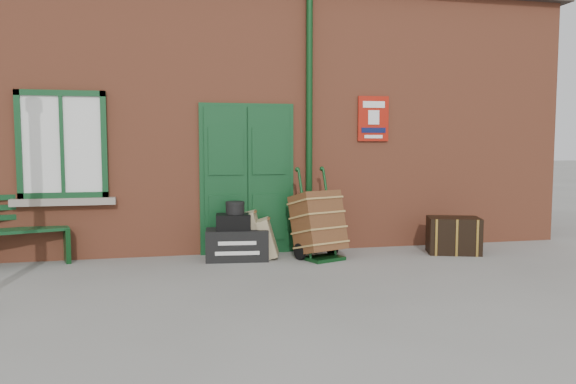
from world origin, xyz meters
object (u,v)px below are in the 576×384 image
object	(u,v)px
porter_trolley	(318,224)
houdini_trunk	(237,244)
bench	(4,229)
dark_trunk	(454,235)

from	to	relation	value
porter_trolley	houdini_trunk	bearing A→B (deg)	151.55
bench	houdini_trunk	distance (m)	3.17
porter_trolley	bench	bearing A→B (deg)	153.08
bench	dark_trunk	distance (m)	6.44
bench	porter_trolley	world-z (taller)	porter_trolley
porter_trolley	dark_trunk	size ratio (longest dim) A/B	1.70
bench	porter_trolley	xyz separation A→B (m)	(4.30, -0.45, -0.00)
bench	houdini_trunk	size ratio (longest dim) A/B	1.91
houdini_trunk	dark_trunk	xyz separation A→B (m)	(3.27, -0.24, 0.05)
houdini_trunk	dark_trunk	bearing A→B (deg)	2.30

